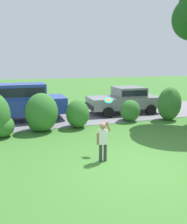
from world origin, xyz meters
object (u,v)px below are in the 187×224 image
object	(u,v)px
parked_sedan	(125,99)
parked_suv	(21,100)
frisbee	(109,100)
child_thrower	(103,139)

from	to	relation	value
parked_sedan	parked_suv	world-z (taller)	parked_suv
parked_sedan	frisbee	xyz separation A→B (m)	(-3.23, -5.23, 0.89)
parked_sedan	child_thrower	xyz separation A→B (m)	(-3.71, -5.99, -0.13)
parked_sedan	parked_suv	size ratio (longest dim) A/B	0.95
child_thrower	frisbee	size ratio (longest dim) A/B	4.18
child_thrower	frisbee	bearing A→B (deg)	57.93
parked_sedan	child_thrower	world-z (taller)	parked_sedan
parked_suv	child_thrower	bearing A→B (deg)	-70.02
parked_suv	frisbee	size ratio (longest dim) A/B	15.32
child_thrower	frisbee	distance (m)	1.36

